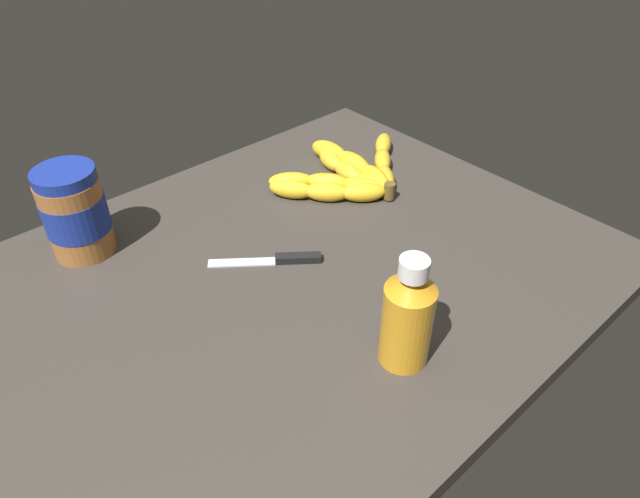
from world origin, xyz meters
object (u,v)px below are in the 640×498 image
at_px(banana_bunch, 348,174).
at_px(butter_knife, 275,260).
at_px(peanut_butter_jar, 75,213).
at_px(honey_bottle, 408,316).

xyz_separation_m(banana_bunch, butter_knife, (0.25, 0.10, -0.01)).
relative_size(peanut_butter_jar, honey_bottle, 0.90).
height_order(honey_bottle, butter_knife, honey_bottle).
distance_m(peanut_butter_jar, butter_knife, 0.31).
bearing_deg(peanut_butter_jar, honey_bottle, 113.00).
bearing_deg(banana_bunch, peanut_butter_jar, -15.91).
relative_size(honey_bottle, butter_knife, 1.09).
distance_m(peanut_butter_jar, honey_bottle, 0.52).
xyz_separation_m(banana_bunch, honey_bottle, (0.24, 0.35, 0.05)).
height_order(banana_bunch, butter_knife, banana_bunch).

